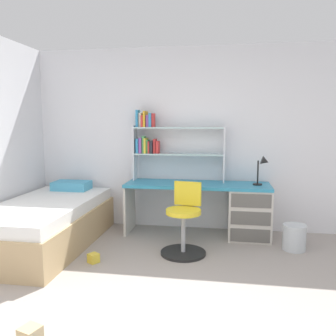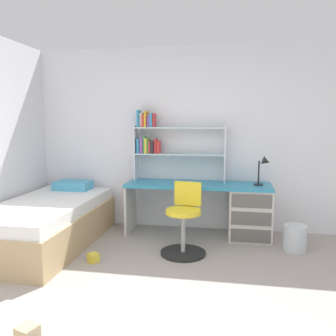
{
  "view_description": "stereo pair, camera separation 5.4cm",
  "coord_description": "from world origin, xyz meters",
  "px_view_note": "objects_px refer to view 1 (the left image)",
  "views": [
    {
      "loc": [
        0.41,
        -2.16,
        1.51
      ],
      "look_at": [
        -0.22,
        1.7,
        0.99
      ],
      "focal_mm": 37.21,
      "sensor_mm": 36.0,
      "label": 1
    },
    {
      "loc": [
        0.46,
        -2.15,
        1.51
      ],
      "look_at": [
        -0.22,
        1.7,
        0.99
      ],
      "focal_mm": 37.21,
      "sensor_mm": 36.0,
      "label": 2
    }
  ],
  "objects_px": {
    "bed_platform": "(46,224)",
    "toy_block_natural_1": "(30,336)",
    "swivel_chair": "(184,226)",
    "desk_lamp": "(263,166)",
    "waste_bin": "(294,237)",
    "desk": "(235,208)",
    "bookshelf_hutch": "(164,141)",
    "toy_block_yellow_2": "(93,258)"
  },
  "relations": [
    {
      "from": "toy_block_natural_1",
      "to": "toy_block_yellow_2",
      "type": "bearing_deg",
      "value": 93.83
    },
    {
      "from": "waste_bin",
      "to": "toy_block_yellow_2",
      "type": "relative_size",
      "value": 3.04
    },
    {
      "from": "desk",
      "to": "toy_block_natural_1",
      "type": "relative_size",
      "value": 15.03
    },
    {
      "from": "waste_bin",
      "to": "toy_block_natural_1",
      "type": "xyz_separation_m",
      "value": [
        -2.12,
        -2.15,
        -0.09
      ]
    },
    {
      "from": "bookshelf_hutch",
      "to": "bed_platform",
      "type": "relative_size",
      "value": 0.61
    },
    {
      "from": "desk",
      "to": "waste_bin",
      "type": "relative_size",
      "value": 6.23
    },
    {
      "from": "toy_block_yellow_2",
      "to": "waste_bin",
      "type": "bearing_deg",
      "value": 18.65
    },
    {
      "from": "desk",
      "to": "swivel_chair",
      "type": "distance_m",
      "value": 0.92
    },
    {
      "from": "desk_lamp",
      "to": "toy_block_yellow_2",
      "type": "distance_m",
      "value": 2.35
    },
    {
      "from": "desk_lamp",
      "to": "swivel_chair",
      "type": "relative_size",
      "value": 0.47
    },
    {
      "from": "desk_lamp",
      "to": "toy_block_yellow_2",
      "type": "xyz_separation_m",
      "value": [
        -1.87,
        -1.11,
        -0.9
      ]
    },
    {
      "from": "desk_lamp",
      "to": "bed_platform",
      "type": "bearing_deg",
      "value": -165.18
    },
    {
      "from": "toy_block_natural_1",
      "to": "toy_block_yellow_2",
      "type": "xyz_separation_m",
      "value": [
        -0.09,
        1.4,
        -0.01
      ]
    },
    {
      "from": "desk",
      "to": "bookshelf_hutch",
      "type": "distance_m",
      "value": 1.32
    },
    {
      "from": "waste_bin",
      "to": "toy_block_natural_1",
      "type": "bearing_deg",
      "value": -134.57
    },
    {
      "from": "desk",
      "to": "waste_bin",
      "type": "distance_m",
      "value": 0.82
    },
    {
      "from": "bookshelf_hutch",
      "to": "toy_block_yellow_2",
      "type": "bearing_deg",
      "value": -112.68
    },
    {
      "from": "desk",
      "to": "bookshelf_hutch",
      "type": "xyz_separation_m",
      "value": [
        -0.98,
        0.17,
        0.86
      ]
    },
    {
      "from": "bookshelf_hutch",
      "to": "bed_platform",
      "type": "distance_m",
      "value": 1.86
    },
    {
      "from": "bed_platform",
      "to": "toy_block_natural_1",
      "type": "relative_size",
      "value": 16.13
    },
    {
      "from": "desk",
      "to": "waste_bin",
      "type": "xyz_separation_m",
      "value": [
        0.69,
        -0.38,
        -0.24
      ]
    },
    {
      "from": "desk",
      "to": "desk_lamp",
      "type": "distance_m",
      "value": 0.66
    },
    {
      "from": "waste_bin",
      "to": "desk",
      "type": "bearing_deg",
      "value": 150.82
    },
    {
      "from": "bed_platform",
      "to": "toy_block_natural_1",
      "type": "xyz_separation_m",
      "value": [
        0.86,
        -1.82,
        -0.21
      ]
    },
    {
      "from": "swivel_chair",
      "to": "toy_block_yellow_2",
      "type": "xyz_separation_m",
      "value": [
        -0.93,
        -0.43,
        -0.28
      ]
    },
    {
      "from": "bed_platform",
      "to": "toy_block_natural_1",
      "type": "height_order",
      "value": "bed_platform"
    },
    {
      "from": "bed_platform",
      "to": "toy_block_natural_1",
      "type": "distance_m",
      "value": 2.02
    },
    {
      "from": "swivel_chair",
      "to": "toy_block_natural_1",
      "type": "bearing_deg",
      "value": -114.61
    },
    {
      "from": "desk_lamp",
      "to": "waste_bin",
      "type": "height_order",
      "value": "desk_lamp"
    },
    {
      "from": "toy_block_natural_1",
      "to": "desk_lamp",
      "type": "bearing_deg",
      "value": 54.84
    },
    {
      "from": "desk",
      "to": "toy_block_natural_1",
      "type": "height_order",
      "value": "desk"
    },
    {
      "from": "swivel_chair",
      "to": "toy_block_natural_1",
      "type": "distance_m",
      "value": 2.03
    },
    {
      "from": "bookshelf_hutch",
      "to": "toy_block_natural_1",
      "type": "height_order",
      "value": "bookshelf_hutch"
    },
    {
      "from": "toy_block_natural_1",
      "to": "toy_block_yellow_2",
      "type": "height_order",
      "value": "toy_block_natural_1"
    },
    {
      "from": "swivel_chair",
      "to": "waste_bin",
      "type": "height_order",
      "value": "swivel_chair"
    },
    {
      "from": "bookshelf_hutch",
      "to": "toy_block_natural_1",
      "type": "xyz_separation_m",
      "value": [
        -0.45,
        -2.71,
        -1.19
      ]
    },
    {
      "from": "swivel_chair",
      "to": "desk_lamp",
      "type": "bearing_deg",
      "value": 36.19
    },
    {
      "from": "toy_block_yellow_2",
      "to": "toy_block_natural_1",
      "type": "bearing_deg",
      "value": -86.17
    },
    {
      "from": "desk",
      "to": "toy_block_natural_1",
      "type": "distance_m",
      "value": 2.93
    },
    {
      "from": "waste_bin",
      "to": "toy_block_yellow_2",
      "type": "bearing_deg",
      "value": -161.35
    },
    {
      "from": "bookshelf_hutch",
      "to": "toy_block_yellow_2",
      "type": "height_order",
      "value": "bookshelf_hutch"
    },
    {
      "from": "desk_lamp",
      "to": "toy_block_natural_1",
      "type": "bearing_deg",
      "value": -125.16
    }
  ]
}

